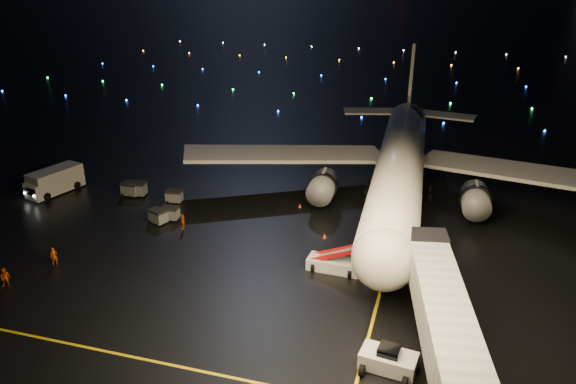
# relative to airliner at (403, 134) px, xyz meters

# --- Properties ---
(ground) EXTENTS (2000.00, 2000.00, 0.00)m
(ground) POSITION_rel_airliner_xyz_m (-11.07, 272.83, -7.67)
(ground) COLOR black
(ground) RESTS_ON ground
(lane_centre) EXTENTS (0.25, 80.00, 0.02)m
(lane_centre) POSITION_rel_airliner_xyz_m (0.93, -12.17, -7.66)
(lane_centre) COLOR #D2B50A
(lane_centre) RESTS_ON ground
(lane_cross) EXTENTS (60.00, 0.25, 0.02)m
(lane_cross) POSITION_rel_airliner_xyz_m (-16.07, -37.17, -7.66)
(lane_cross) COLOR #D2B50A
(lane_cross) RESTS_ON ground
(airliner) EXTENTS (56.68, 54.11, 15.34)m
(airliner) POSITION_rel_airliner_xyz_m (0.00, 0.00, 0.00)
(airliner) COLOR silver
(airliner) RESTS_ON ground
(pushback_tug) EXTENTS (4.17, 2.55, 1.88)m
(pushback_tug) POSITION_rel_airliner_xyz_m (2.81, -33.18, -6.73)
(pushback_tug) COLOR silver
(pushback_tug) RESTS_ON ground
(belt_loader) EXTENTS (7.32, 2.33, 3.50)m
(belt_loader) POSITION_rel_airliner_xyz_m (-3.79, -20.68, -5.92)
(belt_loader) COLOR silver
(belt_loader) RESTS_ON ground
(service_truck) EXTENTS (4.76, 8.75, 3.08)m
(service_truck) POSITION_rel_airliner_xyz_m (-41.10, -11.64, -6.13)
(service_truck) COLOR silver
(service_truck) RESTS_ON ground
(crew_a) EXTENTS (0.76, 0.76, 1.79)m
(crew_a) POSITION_rel_airliner_xyz_m (-29.51, -27.24, -6.78)
(crew_a) COLOR #E34F05
(crew_a) RESTS_ON ground
(crew_b) EXTENTS (1.10, 1.00, 1.85)m
(crew_b) POSITION_rel_airliner_xyz_m (-31.05, -31.81, -6.75)
(crew_b) COLOR #E34F05
(crew_b) RESTS_ON ground
(crew_c) EXTENTS (0.62, 1.08, 1.73)m
(crew_c) POSITION_rel_airliner_xyz_m (-21.23, -16.73, -6.81)
(crew_c) COLOR #E34F05
(crew_c) RESTS_ON ground
(safety_cone_0) EXTENTS (0.54, 0.54, 0.52)m
(safety_cone_0) POSITION_rel_airliner_xyz_m (-6.08, -14.55, -7.41)
(safety_cone_0) COLOR #E54310
(safety_cone_0) RESTS_ON ground
(safety_cone_1) EXTENTS (0.53, 0.53, 0.47)m
(safety_cone_1) POSITION_rel_airliner_xyz_m (-10.66, -7.64, -7.44)
(safety_cone_1) COLOR #E54310
(safety_cone_1) RESTS_ON ground
(safety_cone_2) EXTENTS (0.51, 0.51, 0.55)m
(safety_cone_2) POSITION_rel_airliner_xyz_m (-10.53, -3.23, -7.40)
(safety_cone_2) COLOR #E54310
(safety_cone_2) RESTS_ON ground
(safety_cone_3) EXTENTS (0.57, 0.57, 0.54)m
(safety_cone_3) POSITION_rel_airliner_xyz_m (-25.99, 5.41, -7.40)
(safety_cone_3) COLOR #E54310
(safety_cone_3) RESTS_ON ground
(taxiway_lights) EXTENTS (164.00, 92.00, 0.36)m
(taxiway_lights) POSITION_rel_airliner_xyz_m (-11.07, 78.83, -7.49)
(taxiway_lights) COLOR black
(taxiway_lights) RESTS_ON ground
(baggage_cart_0) EXTENTS (1.92, 1.41, 1.57)m
(baggage_cart_0) POSITION_rel_airliner_xyz_m (-23.63, -15.01, -6.89)
(baggage_cart_0) COLOR slate
(baggage_cart_0) RESTS_ON ground
(baggage_cart_1) EXTENTS (1.96, 1.48, 1.55)m
(baggage_cart_1) POSITION_rel_airliner_xyz_m (-25.48, -10.47, -6.90)
(baggage_cart_1) COLOR slate
(baggage_cart_1) RESTS_ON ground
(baggage_cart_2) EXTENTS (2.23, 1.91, 1.60)m
(baggage_cart_2) POSITION_rel_airliner_xyz_m (-24.54, -16.19, -6.87)
(baggage_cart_2) COLOR slate
(baggage_cart_2) RESTS_ON ground
(baggage_cart_3) EXTENTS (2.30, 1.76, 1.81)m
(baggage_cart_3) POSITION_rel_airliner_xyz_m (-30.84, -9.85, -6.77)
(baggage_cart_3) COLOR slate
(baggage_cart_3) RESTS_ON ground
(baggage_cart_4) EXTENTS (2.10, 1.51, 1.74)m
(baggage_cart_4) POSITION_rel_airliner_xyz_m (-31.56, -10.09, -6.80)
(baggage_cart_4) COLOR slate
(baggage_cart_4) RESTS_ON ground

